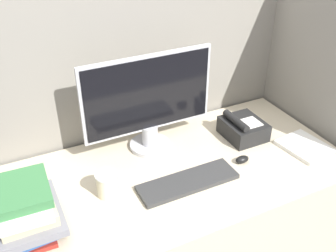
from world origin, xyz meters
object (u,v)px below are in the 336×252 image
Objects in this scene: monitor at (149,104)px; keyboard at (188,182)px; coffee_cup at (107,184)px; mouse at (242,159)px; book_stack at (26,211)px; desk_telephone at (243,128)px.

keyboard is (0.03, -0.33, -0.23)m from monitor.
keyboard is 4.12× the size of coffee_cup.
book_stack is at bearing 179.66° from mouse.
mouse is 0.32× the size of desk_telephone.
monitor is 0.70m from book_stack.
desk_telephone is (0.42, 0.20, 0.04)m from keyboard.
desk_telephone reaches higher than coffee_cup.
book_stack is (-0.32, -0.06, 0.05)m from coffee_cup.
mouse is at bearing -0.34° from book_stack.
keyboard is 0.30m from mouse.
keyboard is 2.12× the size of desk_telephone.
book_stack is (-0.65, 0.03, 0.09)m from keyboard.
book_stack is at bearing 177.63° from keyboard.
keyboard is 0.34m from coffee_cup.
monitor is at bearing 25.84° from book_stack.
book_stack is at bearing -169.26° from coffee_cup.
coffee_cup is 0.35× the size of book_stack.
keyboard is at bearing -154.66° from desk_telephone.
monitor reaches higher than book_stack.
monitor reaches higher than desk_telephone.
coffee_cup is at bearing 173.90° from mouse.
coffee_cup reaches higher than mouse.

